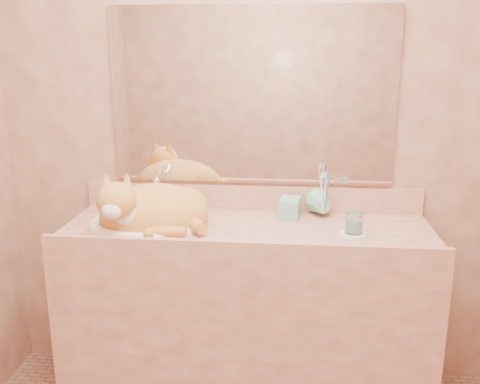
# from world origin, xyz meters

# --- Properties ---
(wall_back) EXTENTS (2.40, 0.02, 2.50)m
(wall_back) POSITION_xyz_m (0.00, 1.00, 1.25)
(wall_back) COLOR #8D5840
(wall_back) RESTS_ON ground
(vanity_counter) EXTENTS (1.60, 0.55, 0.85)m
(vanity_counter) POSITION_xyz_m (0.00, 0.72, 0.42)
(vanity_counter) COLOR #9D5D46
(vanity_counter) RESTS_ON floor
(mirror) EXTENTS (1.30, 0.02, 0.80)m
(mirror) POSITION_xyz_m (0.00, 0.99, 1.39)
(mirror) COLOR white
(mirror) RESTS_ON wall_back
(sink_basin) EXTENTS (0.58, 0.52, 0.15)m
(sink_basin) POSITION_xyz_m (-0.44, 0.70, 0.93)
(sink_basin) COLOR white
(sink_basin) RESTS_ON vanity_counter
(faucet) EXTENTS (0.05, 0.13, 0.18)m
(faucet) POSITION_xyz_m (-0.44, 0.90, 0.94)
(faucet) COLOR white
(faucet) RESTS_ON vanity_counter
(cat) EXTENTS (0.53, 0.46, 0.26)m
(cat) POSITION_xyz_m (-0.42, 0.69, 0.94)
(cat) COLOR #C4792D
(cat) RESTS_ON sink_basin
(soap_dispenser) EXTENTS (0.10, 0.10, 0.20)m
(soap_dispenser) POSITION_xyz_m (0.17, 0.83, 0.95)
(soap_dispenser) COLOR #7CC69B
(soap_dispenser) RESTS_ON vanity_counter
(toothbrush_cup) EXTENTS (0.14, 0.14, 0.11)m
(toothbrush_cup) POSITION_xyz_m (0.34, 0.88, 0.90)
(toothbrush_cup) COLOR #7CC69B
(toothbrush_cup) RESTS_ON vanity_counter
(toothbrushes) EXTENTS (0.04, 0.04, 0.22)m
(toothbrushes) POSITION_xyz_m (0.34, 0.88, 0.98)
(toothbrushes) COLOR white
(toothbrushes) RESTS_ON toothbrush_cup
(saucer) EXTENTS (0.11, 0.11, 0.01)m
(saucer) POSITION_xyz_m (0.45, 0.67, 0.85)
(saucer) COLOR white
(saucer) RESTS_ON vanity_counter
(water_glass) EXTENTS (0.07, 0.07, 0.08)m
(water_glass) POSITION_xyz_m (0.45, 0.67, 0.90)
(water_glass) COLOR silver
(water_glass) RESTS_ON saucer
(lotion_bottle) EXTENTS (0.04, 0.04, 0.11)m
(lotion_bottle) POSITION_xyz_m (-0.67, 0.88, 0.90)
(lotion_bottle) COLOR white
(lotion_bottle) RESTS_ON vanity_counter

